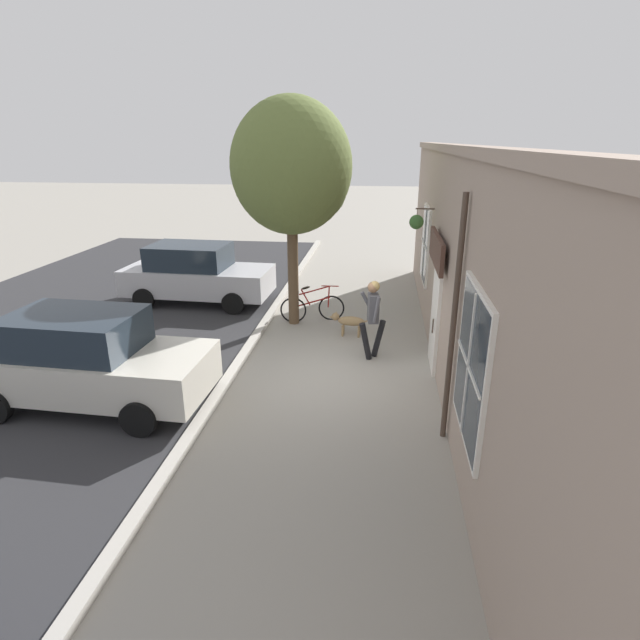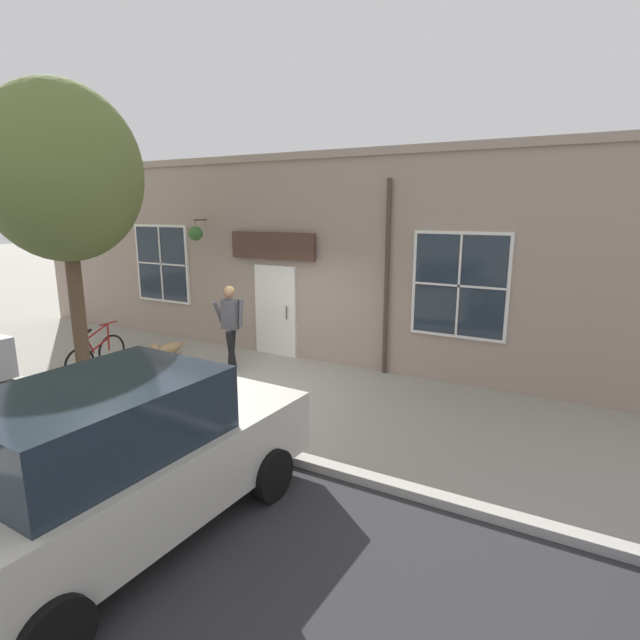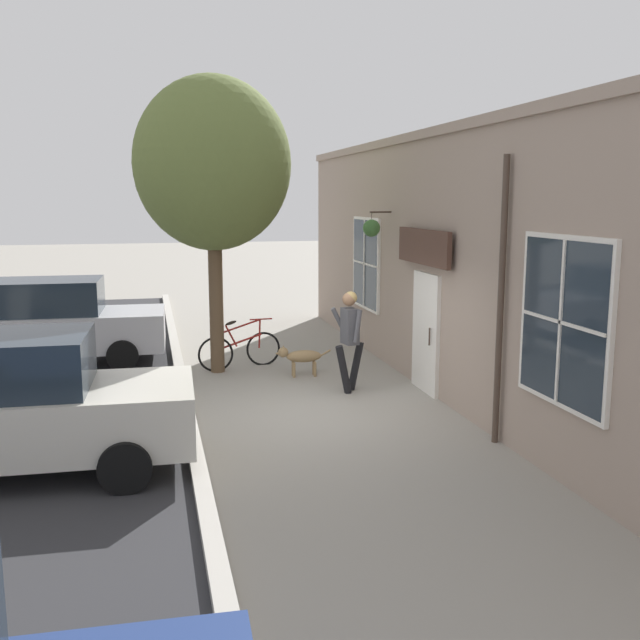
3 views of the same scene
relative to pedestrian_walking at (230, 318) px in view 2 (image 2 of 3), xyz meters
The scene contains 7 objects.
ground_plane 1.72m from the pedestrian_walking, 49.90° to the left, with size 90.00×90.00×0.00m, color gray.
storefront_facade 2.14m from the pedestrian_walking, 146.25° to the left, with size 0.95×18.00×4.54m.
pedestrian_walking is the anchor object (origin of this frame).
dog_on_leash 1.58m from the pedestrian_walking, 64.56° to the right, with size 1.08×0.31×0.61m.
street_tree_by_curb 4.05m from the pedestrian_walking, 45.16° to the right, with size 2.96×2.66×5.64m.
leaning_bicycle 2.88m from the pedestrian_walking, 53.86° to the right, with size 1.70×0.39×1.01m.
parked_car_mid_block 5.75m from the pedestrian_walking, 27.91° to the left, with size 4.36×2.05×1.75m.
Camera 2 is at (7.23, 5.69, 3.37)m, focal length 28.00 mm.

